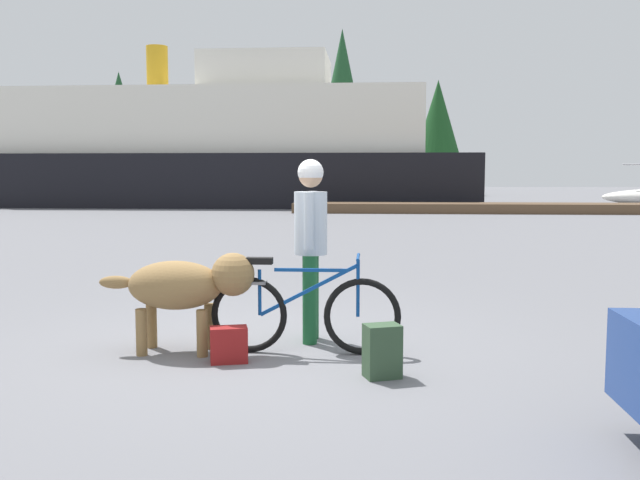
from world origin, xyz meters
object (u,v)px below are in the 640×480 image
at_px(person_cyclist, 311,232).
at_px(backpack, 382,351).
at_px(handbag_pannier, 229,345).
at_px(bicycle, 304,312).
at_px(ferry_boat, 220,151).
at_px(dog, 187,285).

xyz_separation_m(person_cyclist, backpack, (0.68, -1.17, -0.86)).
bearing_deg(handbag_pannier, bicycle, 29.23).
bearing_deg(ferry_boat, person_cyclist, -75.91).
distance_m(bicycle, person_cyclist, 0.85).
height_order(person_cyclist, dog, person_cyclist).
distance_m(person_cyclist, backpack, 1.61).
bearing_deg(ferry_boat, handbag_pannier, -77.46).
height_order(backpack, ferry_boat, ferry_boat).
bearing_deg(handbag_pannier, backpack, -14.61).
height_order(bicycle, dog, dog).
bearing_deg(handbag_pannier, ferry_boat, 102.54).
xyz_separation_m(dog, ferry_boat, (-6.18, 29.49, 2.21)).
distance_m(person_cyclist, dog, 1.29).
height_order(person_cyclist, handbag_pannier, person_cyclist).
bearing_deg(person_cyclist, handbag_pannier, -127.95).
distance_m(bicycle, handbag_pannier, 0.75).
relative_size(dog, ferry_boat, 0.06).
distance_m(person_cyclist, handbag_pannier, 1.39).
relative_size(person_cyclist, backpack, 4.11).
distance_m(handbag_pannier, ferry_boat, 30.66).
distance_m(bicycle, ferry_boat, 30.44).
relative_size(bicycle, ferry_boat, 0.07).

